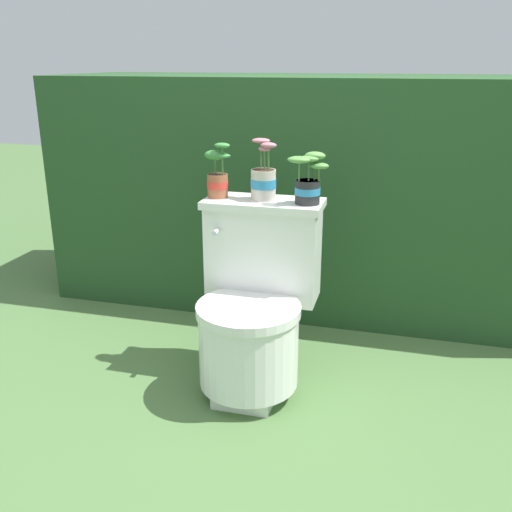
{
  "coord_description": "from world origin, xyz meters",
  "views": [
    {
      "loc": [
        0.45,
        -1.94,
        1.29
      ],
      "look_at": [
        -0.09,
        0.12,
        0.56
      ],
      "focal_mm": 40.0,
      "sensor_mm": 36.0,
      "label": 1
    }
  ],
  "objects_px": {
    "potted_plant_midleft": "(263,180)",
    "potted_plant_middle": "(308,182)",
    "toilet": "(255,306)",
    "potted_plant_left": "(218,176)"
  },
  "relations": [
    {
      "from": "potted_plant_middle",
      "to": "potted_plant_left",
      "type": "bearing_deg",
      "value": 176.81
    },
    {
      "from": "potted_plant_midleft",
      "to": "potted_plant_middle",
      "type": "relative_size",
      "value": 1.18
    },
    {
      "from": "potted_plant_left",
      "to": "potted_plant_midleft",
      "type": "bearing_deg",
      "value": 1.46
    },
    {
      "from": "potted_plant_midleft",
      "to": "potted_plant_middle",
      "type": "height_order",
      "value": "potted_plant_midleft"
    },
    {
      "from": "toilet",
      "to": "potted_plant_left",
      "type": "bearing_deg",
      "value": 143.47
    },
    {
      "from": "toilet",
      "to": "potted_plant_middle",
      "type": "bearing_deg",
      "value": 33.86
    },
    {
      "from": "toilet",
      "to": "potted_plant_middle",
      "type": "relative_size",
      "value": 3.71
    },
    {
      "from": "potted_plant_left",
      "to": "potted_plant_middle",
      "type": "distance_m",
      "value": 0.38
    },
    {
      "from": "toilet",
      "to": "potted_plant_middle",
      "type": "distance_m",
      "value": 0.54
    },
    {
      "from": "toilet",
      "to": "potted_plant_midleft",
      "type": "relative_size",
      "value": 3.13
    }
  ]
}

